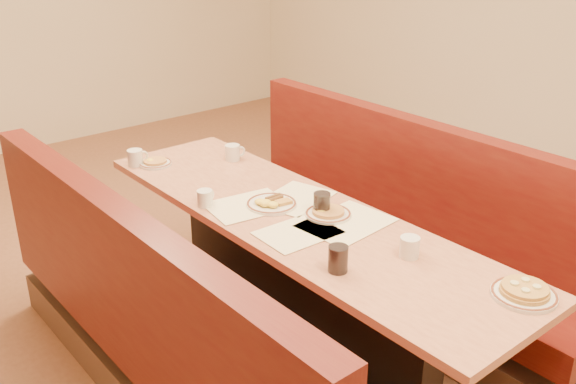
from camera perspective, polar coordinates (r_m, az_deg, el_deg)
ground at (r=3.48m, az=0.67°, el=-13.27°), size 8.00×8.00×0.00m
diner_table at (r=3.27m, az=0.70°, el=-8.00°), size 0.70×2.50×0.75m
booth_left at (r=2.94m, az=-10.54°, el=-12.86°), size 0.55×2.50×1.05m
booth_right at (r=3.73m, az=9.31°, el=-4.32°), size 0.55×2.50×1.05m
placemat_near_left at (r=2.91m, az=0.90°, el=-3.63°), size 0.36×0.28×0.00m
placemat_near_right at (r=3.02m, az=5.20°, el=-2.74°), size 0.44×0.35×0.00m
placemat_far_left at (r=3.19m, az=-3.59°, el=-1.21°), size 0.43×0.34×0.00m
placemat_far_right at (r=3.26m, az=0.68°, el=-0.56°), size 0.44×0.37×0.00m
pancake_plate at (r=2.61m, az=20.26°, el=-8.36°), size 0.25×0.25×0.06m
eggs_plate at (r=3.18m, az=-1.50°, el=-1.03°), size 0.25×0.25×0.05m
extra_plate_mid at (r=3.08m, az=3.58°, el=-1.90°), size 0.22×0.22×0.04m
extra_plate_far at (r=3.79m, az=-11.72°, el=2.57°), size 0.19×0.19×0.04m
coffee_mug_a at (r=2.76m, az=10.79°, el=-4.77°), size 0.12×0.08×0.09m
coffee_mug_b at (r=3.20m, az=-7.36°, el=-0.51°), size 0.11×0.08×0.08m
coffee_mug_c at (r=3.79m, az=-4.90°, el=3.55°), size 0.12×0.09×0.09m
coffee_mug_d at (r=3.79m, az=-13.38°, el=3.02°), size 0.12×0.09×0.09m
soda_tumbler_near at (r=2.60m, az=4.47°, el=-5.95°), size 0.08×0.08×0.11m
soda_tumbler_mid at (r=3.08m, az=3.02°, el=-1.07°), size 0.08×0.08×0.11m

